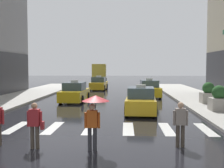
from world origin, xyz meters
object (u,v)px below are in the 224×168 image
taxi_fourth (99,84)px  planter_mid_block (208,94)px  taxi_lead (141,101)px  box_truck (100,73)px  pedestrian_with_handbag (35,123)px  planter_near_corner (219,99)px  pedestrian_plain_coat (180,122)px  pedestrian_with_umbrella (94,108)px  taxi_third (149,89)px  taxi_second (75,93)px

taxi_fourth → planter_mid_block: 16.78m
taxi_lead → taxi_fourth: (-4.36, 17.45, 0.00)m
box_truck → planter_mid_block: 28.92m
pedestrian_with_handbag → planter_near_corner: bearing=42.0°
pedestrian_with_handbag → planter_near_corner: planter_near_corner is taller
pedestrian_plain_coat → planter_mid_block: size_ratio=1.03×
box_truck → taxi_lead: bearing=-79.9°
box_truck → pedestrian_with_umbrella: box_truck is taller
planter_mid_block → taxi_third: bearing=125.2°
taxi_fourth → box_truck: 13.21m
pedestrian_with_handbag → planter_near_corner: 12.26m
taxi_fourth → box_truck: (-1.11, 13.11, 1.13)m
taxi_lead → planter_near_corner: size_ratio=2.89×
box_truck → pedestrian_plain_coat: 38.76m
pedestrian_with_umbrella → taxi_lead: bearing=76.0°
box_truck → pedestrian_with_umbrella: 38.94m
taxi_fourth → planter_near_corner: taxi_fourth is taller
planter_near_corner → planter_mid_block: (0.39, 3.63, 0.00)m
pedestrian_with_handbag → box_truck: bearing=91.9°
taxi_third → pedestrian_plain_coat: (-0.29, -17.06, 0.21)m
taxi_lead → taxi_third: bearing=82.1°
pedestrian_plain_coat → planter_mid_block: bearing=69.3°
pedestrian_with_handbag → planter_mid_block: 15.17m
box_truck → pedestrian_with_handbag: size_ratio=4.62×
pedestrian_with_handbag → taxi_lead: bearing=62.6°
taxi_third → pedestrian_with_umbrella: pedestrian_with_umbrella is taller
taxi_fourth → planter_near_corner: (9.28, -17.34, 0.15)m
taxi_lead → pedestrian_plain_coat: taxi_lead is taller
taxi_second → pedestrian_plain_coat: (6.25, -13.05, 0.21)m
taxi_lead → pedestrian_with_handbag: bearing=-117.4°
taxi_second → planter_mid_block: 10.68m
pedestrian_with_umbrella → pedestrian_plain_coat: bearing=10.8°
taxi_fourth → box_truck: box_truck is taller
taxi_third → taxi_fourth: (-5.67, 8.03, 0.00)m
planter_near_corner → taxi_fourth: bearing=118.2°
taxi_lead → taxi_second: (-5.23, 5.41, 0.00)m
pedestrian_with_handbag → pedestrian_plain_coat: (5.21, 0.44, 0.01)m
taxi_lead → box_truck: 31.06m
taxi_lead → box_truck: bearing=100.1°
pedestrian_plain_coat → planter_mid_block: (4.30, 11.38, -0.07)m
pedestrian_with_umbrella → pedestrian_with_handbag: size_ratio=1.18×
taxi_second → planter_near_corner: (10.15, -5.30, 0.15)m
box_truck → planter_near_corner: (10.39, -30.45, -0.98)m
taxi_second → planter_near_corner: size_ratio=2.88×
pedestrian_with_umbrella → planter_mid_block: (7.37, 11.97, -0.64)m
taxi_second → box_truck: bearing=90.5°
taxi_third → pedestrian_with_handbag: 18.35m
taxi_lead → taxi_fourth: 17.98m
box_truck → taxi_fourth: bearing=-85.1°
planter_near_corner → pedestrian_with_handbag: bearing=-138.0°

